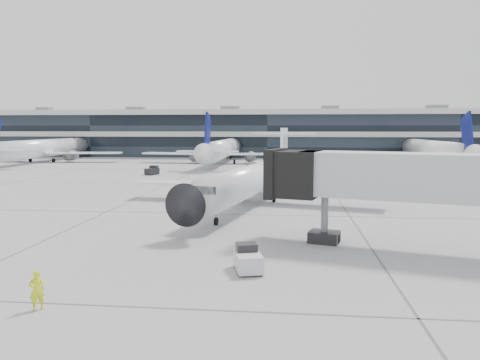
# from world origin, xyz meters

# --- Properties ---
(ground) EXTENTS (220.00, 220.00, 0.00)m
(ground) POSITION_xyz_m (0.00, 0.00, 0.00)
(ground) COLOR gray
(ground) RESTS_ON ground
(terminal) EXTENTS (170.00, 22.00, 10.00)m
(terminal) POSITION_xyz_m (0.00, 82.00, 5.00)
(terminal) COLOR black
(terminal) RESTS_ON ground
(bg_jet_left) EXTENTS (32.00, 40.00, 9.60)m
(bg_jet_left) POSITION_xyz_m (-45.00, 55.00, 0.00)
(bg_jet_left) COLOR white
(bg_jet_left) RESTS_ON ground
(bg_jet_center) EXTENTS (32.00, 40.00, 9.60)m
(bg_jet_center) POSITION_xyz_m (-8.00, 55.00, 0.00)
(bg_jet_center) COLOR white
(bg_jet_center) RESTS_ON ground
(bg_jet_right) EXTENTS (32.00, 40.00, 9.60)m
(bg_jet_right) POSITION_xyz_m (32.00, 55.00, 0.00)
(bg_jet_right) COLOR white
(bg_jet_right) RESTS_ON ground
(regional_jet) EXTENTS (24.14, 30.09, 6.99)m
(regional_jet) POSITION_xyz_m (2.06, 5.91, 2.39)
(regional_jet) COLOR white
(regional_jet) RESTS_ON ground
(jet_bridge) EXTENTS (17.78, 8.01, 5.79)m
(jet_bridge) POSITION_xyz_m (13.63, -10.51, 4.22)
(jet_bridge) COLOR silver
(jet_bridge) RESTS_ON ground
(ramp_worker) EXTENTS (0.68, 0.66, 1.58)m
(ramp_worker) POSITION_xyz_m (-4.46, -20.65, 0.79)
(ramp_worker) COLOR #E2F019
(ramp_worker) RESTS_ON ground
(baggage_tug) EXTENTS (1.67, 2.26, 1.29)m
(baggage_tug) POSITION_xyz_m (3.20, -14.87, 0.58)
(baggage_tug) COLOR silver
(baggage_tug) RESTS_ON ground
(traffic_cone) EXTENTS (0.43, 0.43, 0.56)m
(traffic_cone) POSITION_xyz_m (-6.98, 13.39, 0.27)
(traffic_cone) COLOR orange
(traffic_cone) RESTS_ON ground
(far_tug) EXTENTS (1.94, 2.44, 1.36)m
(far_tug) POSITION_xyz_m (-15.24, 30.68, 0.61)
(far_tug) COLOR black
(far_tug) RESTS_ON ground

